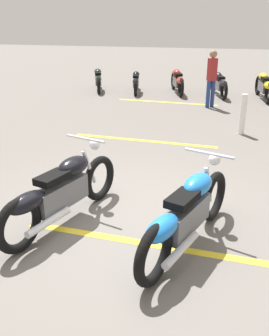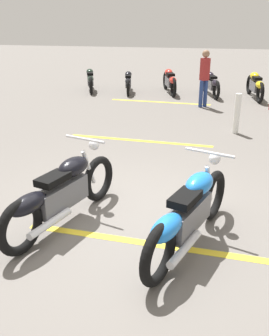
{
  "view_description": "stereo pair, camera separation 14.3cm",
  "coord_description": "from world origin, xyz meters",
  "px_view_note": "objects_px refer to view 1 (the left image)",
  "views": [
    {
      "loc": [
        -4.29,
        -1.15,
        2.53
      ],
      "look_at": [
        0.2,
        0.0,
        0.65
      ],
      "focal_mm": 39.87,
      "sensor_mm": 36.0,
      "label": 1
    },
    {
      "loc": [
        -4.33,
        -1.01,
        2.53
      ],
      "look_at": [
        0.2,
        0.0,
        0.65
      ],
      "focal_mm": 39.87,
      "sensor_mm": 36.0,
      "label": 2
    }
  ],
  "objects_px": {
    "motorcycle_bright_foreground": "(187,214)",
    "bollard_post": "(243,114)",
    "motorcycle_row_left": "(219,84)",
    "bystander_secondary": "(212,76)",
    "motorcycle_row_far_left": "(264,86)",
    "motorcycle_dark_foreground": "(61,192)",
    "motorcycle_row_center": "(178,81)",
    "motorcycle_row_far_right": "(98,79)",
    "motorcycle_row_right": "(136,82)"
  },
  "relations": [
    {
      "from": "motorcycle_bright_foreground",
      "to": "bollard_post",
      "type": "distance_m",
      "value": 5.01
    },
    {
      "from": "motorcycle_bright_foreground",
      "to": "bollard_post",
      "type": "xyz_separation_m",
      "value": [
        4.96,
        -0.68,
        0.0
      ]
    },
    {
      "from": "motorcycle_row_left",
      "to": "bystander_secondary",
      "type": "distance_m",
      "value": 1.88
    },
    {
      "from": "motorcycle_row_far_left",
      "to": "bystander_secondary",
      "type": "xyz_separation_m",
      "value": [
        -1.61,
        1.62,
        0.47
      ]
    },
    {
      "from": "motorcycle_dark_foreground",
      "to": "motorcycle_row_center",
      "type": "distance_m",
      "value": 9.36
    },
    {
      "from": "bollard_post",
      "to": "motorcycle_row_far_left",
      "type": "bearing_deg",
      "value": -9.75
    },
    {
      "from": "motorcycle_dark_foreground",
      "to": "motorcycle_row_left",
      "type": "bearing_deg",
      "value": 6.76
    },
    {
      "from": "motorcycle_row_left",
      "to": "bystander_secondary",
      "type": "height_order",
      "value": "bystander_secondary"
    },
    {
      "from": "motorcycle_row_center",
      "to": "bollard_post",
      "type": "xyz_separation_m",
      "value": [
        -4.57,
        -2.16,
        0.02
      ]
    },
    {
      "from": "bollard_post",
      "to": "bystander_secondary",
      "type": "bearing_deg",
      "value": 18.89
    },
    {
      "from": "motorcycle_row_far_right",
      "to": "motorcycle_row_far_left",
      "type": "bearing_deg",
      "value": -112.29
    },
    {
      "from": "motorcycle_row_center",
      "to": "motorcycle_row_far_left",
      "type": "bearing_deg",
      "value": -115.05
    },
    {
      "from": "motorcycle_dark_foreground",
      "to": "bollard_post",
      "type": "height_order",
      "value": "motorcycle_dark_foreground"
    },
    {
      "from": "motorcycle_row_left",
      "to": "bystander_secondary",
      "type": "bearing_deg",
      "value": 157.51
    },
    {
      "from": "bystander_secondary",
      "to": "motorcycle_row_far_right",
      "type": "bearing_deg",
      "value": -152.66
    },
    {
      "from": "motorcycle_dark_foreground",
      "to": "motorcycle_row_right",
      "type": "xyz_separation_m",
      "value": [
        9.13,
        1.3,
        -0.07
      ]
    },
    {
      "from": "motorcycle_row_right",
      "to": "bystander_secondary",
      "type": "bearing_deg",
      "value": -135.01
    },
    {
      "from": "motorcycle_row_far_left",
      "to": "bollard_post",
      "type": "xyz_separation_m",
      "value": [
        -4.22,
        0.73,
        0.01
      ]
    },
    {
      "from": "motorcycle_dark_foreground",
      "to": "motorcycle_row_center",
      "type": "bearing_deg",
      "value": 15.69
    },
    {
      "from": "motorcycle_bright_foreground",
      "to": "motorcycle_row_left",
      "type": "height_order",
      "value": "motorcycle_bright_foreground"
    },
    {
      "from": "motorcycle_row_center",
      "to": "motorcycle_row_far_right",
      "type": "bearing_deg",
      "value": 75.5
    },
    {
      "from": "motorcycle_dark_foreground",
      "to": "bollard_post",
      "type": "distance_m",
      "value": 5.31
    },
    {
      "from": "motorcycle_row_center",
      "to": "motorcycle_dark_foreground",
      "type": "bearing_deg",
      "value": 160.95
    },
    {
      "from": "motorcycle_row_left",
      "to": "motorcycle_row_right",
      "type": "relative_size",
      "value": 1.07
    },
    {
      "from": "motorcycle_row_right",
      "to": "motorcycle_dark_foreground",
      "type": "bearing_deg",
      "value": 175.61
    },
    {
      "from": "motorcycle_bright_foreground",
      "to": "bystander_secondary",
      "type": "xyz_separation_m",
      "value": [
        7.57,
        0.21,
        0.46
      ]
    },
    {
      "from": "motorcycle_row_left",
      "to": "motorcycle_row_right",
      "type": "distance_m",
      "value": 2.9
    },
    {
      "from": "motorcycle_row_left",
      "to": "bollard_post",
      "type": "relative_size",
      "value": 2.17
    },
    {
      "from": "motorcycle_dark_foreground",
      "to": "motorcycle_row_far_right",
      "type": "relative_size",
      "value": 1.12
    },
    {
      "from": "motorcycle_row_far_left",
      "to": "motorcycle_row_left",
      "type": "height_order",
      "value": "motorcycle_row_far_left"
    },
    {
      "from": "motorcycle_row_far_right",
      "to": "bystander_secondary",
      "type": "relative_size",
      "value": 1.16
    },
    {
      "from": "motorcycle_row_right",
      "to": "bollard_post",
      "type": "xyz_separation_m",
      "value": [
        -4.34,
        -3.62,
        0.07
      ]
    },
    {
      "from": "motorcycle_dark_foreground",
      "to": "motorcycle_row_far_left",
      "type": "xyz_separation_m",
      "value": [
        9.01,
        -3.04,
        -0.01
      ]
    },
    {
      "from": "motorcycle_dark_foreground",
      "to": "bystander_secondary",
      "type": "height_order",
      "value": "bystander_secondary"
    },
    {
      "from": "motorcycle_row_right",
      "to": "motorcycle_row_far_right",
      "type": "bearing_deg",
      "value": 75.64
    },
    {
      "from": "motorcycle_row_center",
      "to": "motorcycle_row_far_right",
      "type": "xyz_separation_m",
      "value": [
        -0.18,
        2.9,
        -0.03
      ]
    },
    {
      "from": "bystander_secondary",
      "to": "motorcycle_row_left",
      "type": "bearing_deg",
      "value": 134.84
    },
    {
      "from": "motorcycle_row_far_left",
      "to": "motorcycle_row_far_right",
      "type": "xyz_separation_m",
      "value": [
        0.17,
        5.78,
        -0.03
      ]
    },
    {
      "from": "motorcycle_bright_foreground",
      "to": "motorcycle_row_far_left",
      "type": "height_order",
      "value": "motorcycle_bright_foreground"
    },
    {
      "from": "motorcycle_row_right",
      "to": "bystander_secondary",
      "type": "distance_m",
      "value": 3.27
    },
    {
      "from": "motorcycle_row_far_right",
      "to": "bollard_post",
      "type": "distance_m",
      "value": 6.7
    },
    {
      "from": "motorcycle_dark_foreground",
      "to": "motorcycle_row_center",
      "type": "xyz_separation_m",
      "value": [
        9.36,
        -0.15,
        -0.02
      ]
    },
    {
      "from": "motorcycle_row_center",
      "to": "motorcycle_bright_foreground",
      "type": "bearing_deg",
      "value": 170.68
    },
    {
      "from": "motorcycle_row_far_left",
      "to": "motorcycle_row_left",
      "type": "distance_m",
      "value": 1.45
    },
    {
      "from": "motorcycle_row_left",
      "to": "motorcycle_row_center",
      "type": "relative_size",
      "value": 0.97
    },
    {
      "from": "bollard_post",
      "to": "motorcycle_row_left",
      "type": "bearing_deg",
      "value": 9.19
    },
    {
      "from": "motorcycle_dark_foreground",
      "to": "bystander_secondary",
      "type": "bearing_deg",
      "value": 5.75
    },
    {
      "from": "motorcycle_row_far_right",
      "to": "motorcycle_row_center",
      "type": "bearing_deg",
      "value": -107.0
    },
    {
      "from": "motorcycle_row_far_left",
      "to": "motorcycle_row_left",
      "type": "relative_size",
      "value": 1.09
    },
    {
      "from": "motorcycle_row_far_left",
      "to": "bystander_secondary",
      "type": "bearing_deg",
      "value": 126.32
    }
  ]
}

